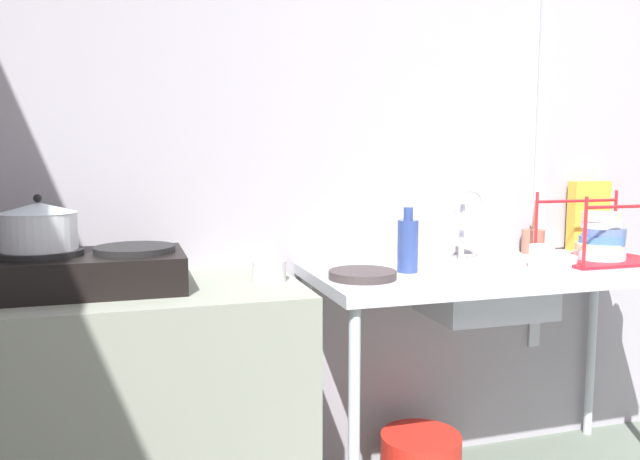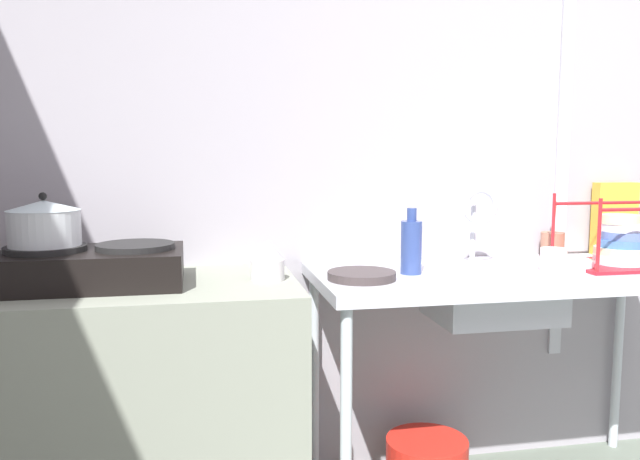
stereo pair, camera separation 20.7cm
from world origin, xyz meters
The scene contains 16 objects.
wall_back centered at (0.00, 1.86, 1.37)m, with size 5.42×0.10×2.74m, color #9D99A1.
wall_metal_strip centered at (0.15, 1.81, 1.51)m, with size 0.05×0.01×2.19m, color silver.
counter_concrete centered at (-1.62, 1.52, 0.41)m, with size 1.28×0.59×0.83m, color gray.
counter_sink centered at (-0.22, 1.52, 0.76)m, with size 1.37×0.59×0.83m.
stove centered at (-1.61, 1.52, 0.89)m, with size 0.54×0.34×0.13m.
pot_on_left_burner centered at (-1.74, 1.52, 1.02)m, with size 0.21×0.21×0.16m.
percolator centered at (-1.07, 1.50, 0.89)m, with size 0.11×0.11×0.13m.
sink_basin centered at (-0.30, 1.48, 0.74)m, with size 0.41×0.30×0.16m, color silver.
faucet centered at (-0.29, 1.62, 1.02)m, with size 0.13×0.08×0.28m.
frying_pan centered at (-0.77, 1.45, 0.84)m, with size 0.22×0.22×0.03m, color #3A3231.
dish_rack centered at (0.20, 1.50, 0.90)m, with size 0.39×0.29×0.26m.
cup_by_rack centered at (-0.09, 1.45, 0.87)m, with size 0.09×0.09×0.08m, color white.
small_bowl_on_drainboard centered at (0.00, 1.49, 0.84)m, with size 0.14×0.14×0.04m, color white.
bottle_by_sink centered at (-0.58, 1.52, 0.92)m, with size 0.07×0.07×0.22m.
cereal_box centered at (0.36, 1.77, 0.97)m, with size 0.18×0.05×0.29m, color gold.
utensil_jar centered at (0.08, 1.75, 0.88)m, with size 0.09×0.09×0.22m.
Camera 2 is at (-1.30, -0.50, 1.23)m, focal length 35.74 mm.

